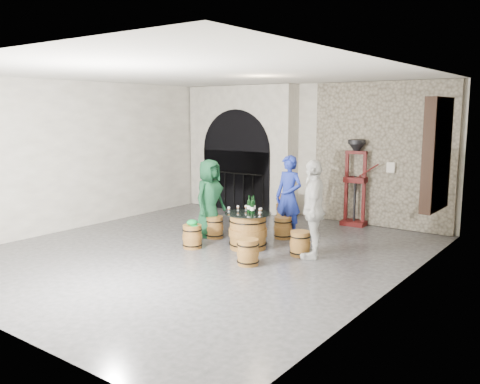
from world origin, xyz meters
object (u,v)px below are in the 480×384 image
Objects in this scene: barrel_stool_left at (214,227)px; side_barrel at (285,207)px; barrel_stool_far at (283,228)px; wine_bottle_left at (249,206)px; barrel_stool_near_right at (248,252)px; corking_press at (356,176)px; barrel_stool_right at (300,244)px; person_green at (210,198)px; person_white at (313,209)px; wine_bottle_center at (252,207)px; wine_bottle_right at (253,206)px; barrel_table at (248,231)px; person_blue at (289,197)px; barrel_stool_near_left at (192,237)px.

side_barrel reaches higher than barrel_stool_left.
wine_bottle_left is (-0.13, -0.99, 0.59)m from barrel_stool_far.
side_barrel reaches higher than barrel_stool_near_right.
corking_press is at bearing 71.77° from barrel_stool_far.
person_green is at bearing 176.83° from barrel_stool_right.
person_white is at bearing -85.47° from corking_press.
wine_bottle_left is 1.00× the size of wine_bottle_center.
wine_bottle_left is (-1.27, -0.15, -0.06)m from person_white.
wine_bottle_right is (-0.07, 0.14, 0.00)m from wine_bottle_center.
person_blue is (0.15, 1.22, 0.50)m from barrel_table.
barrel_stool_near_right is (0.49, -1.89, 0.00)m from barrel_stool_far.
corking_press reaches higher than person_blue.
barrel_stool_near_left is 0.73× the size of side_barrel.
barrel_stool_left and barrel_stool_near_left have the same top height.
person_white is (1.12, -1.02, 0.03)m from person_blue.
side_barrel is at bearing 111.94° from barrel_stool_near_right.
corking_press is (0.79, 2.99, 0.31)m from wine_bottle_left.
side_barrel is (0.38, 2.34, -0.49)m from person_green.
barrel_stool_near_right is 1.37× the size of wine_bottle_right.
person_blue is (1.16, 0.97, 0.62)m from barrel_stool_left.
barrel_stool_right is at bearing 3.45° from wine_bottle_right.
barrel_stool_left is at bearing 166.43° from barrel_table.
barrel_stool_left and barrel_stool_near_right have the same top height.
barrel_stool_right is at bearing 8.82° from barrel_table.
barrel_stool_right is 2.28m from person_green.
person_green reaches higher than wine_bottle_left.
wine_bottle_center is at bearing -85.33° from person_blue.
barrel_stool_left is 1.23m from wine_bottle_right.
person_blue is 5.16× the size of wine_bottle_center.
person_green reaches higher than wine_bottle_right.
barrel_stool_right is at bearing -44.09° from person_blue.
barrel_stool_left is 2.39m from side_barrel.
barrel_stool_left is at bearing -104.54° from person_green.
person_blue is 5.16× the size of wine_bottle_right.
person_blue is 1.94m from corking_press.
person_blue reaches higher than wine_bottle_right.
person_white reaches higher than barrel_stool_far.
side_barrel is at bearing 126.47° from barrel_stool_right.
barrel_stool_left is at bearing -117.49° from person_white.
barrel_stool_far is (0.13, 1.04, -0.12)m from barrel_table.
side_barrel is 1.82m from corking_press.
person_white is 5.34× the size of wine_bottle_left.
wine_bottle_center is (0.97, 0.57, 0.59)m from barrel_stool_near_left.
corking_press is (1.63, 3.64, 0.90)m from barrel_stool_near_left.
barrel_table is 1.05m from barrel_stool_near_left.
person_blue reaches higher than person_green.
wine_bottle_right is (-0.98, -0.06, 0.59)m from barrel_stool_right.
person_blue is (0.02, 0.18, 0.62)m from barrel_stool_far.
wine_bottle_left is 2.74m from side_barrel.
side_barrel is at bearing 119.93° from barrel_stool_far.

